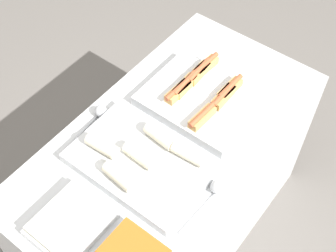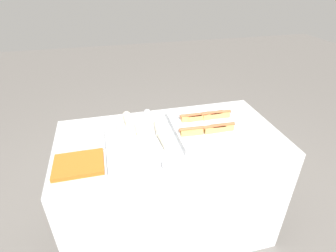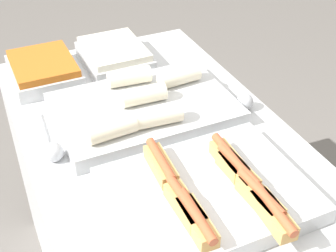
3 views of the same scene
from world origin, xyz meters
name	(u,v)px [view 3 (image 3 of 3)]	position (x,y,z in m)	size (l,w,h in m)	color
counter	(170,251)	(0.00, 0.00, 0.43)	(1.45, 0.76, 0.87)	silver
tray_hotdogs	(210,194)	(0.22, 0.00, 0.90)	(0.42, 0.48, 0.10)	silver
tray_wraps	(144,108)	(-0.19, 0.00, 0.90)	(0.37, 0.54, 0.10)	silver
tray_side_front	(44,70)	(-0.55, -0.23, 0.90)	(0.28, 0.22, 0.07)	silver
tray_side_back	(114,55)	(-0.55, 0.03, 0.90)	(0.28, 0.22, 0.07)	silver
serving_spoon_near	(53,150)	(-0.11, -0.30, 0.89)	(0.26, 0.05, 0.05)	#B2B5BA
serving_spoon_far	(242,100)	(-0.11, 0.30, 0.89)	(0.27, 0.05, 0.05)	#B2B5BA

